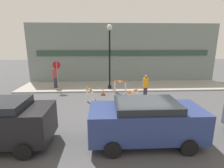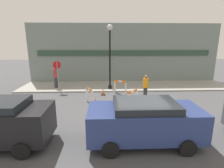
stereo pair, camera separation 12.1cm
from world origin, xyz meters
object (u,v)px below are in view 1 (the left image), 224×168
person_pedestrian (55,76)px  streetlamp_post (110,48)px  stop_sign (57,71)px  parked_car_1 (146,119)px  person_worker (146,86)px

person_pedestrian → streetlamp_post: bearing=-168.1°
stop_sign → person_pedestrian: stop_sign is taller
streetlamp_post → parked_car_1: streetlamp_post is taller
streetlamp_post → parked_car_1: (1.10, -7.74, -2.38)m
stop_sign → person_pedestrian: (-0.37, 0.72, -0.58)m
person_worker → parked_car_1: (-1.28, -5.37, 0.07)m
streetlamp_post → person_pedestrian: bearing=174.0°
streetlamp_post → person_worker: size_ratio=3.02×
person_worker → parked_car_1: 5.52m
person_worker → person_pedestrian: size_ratio=0.93×
person_pedestrian → parked_car_1: person_pedestrian is taller
streetlamp_post → stop_sign: 4.45m
streetlamp_post → person_pedestrian: (-4.48, 0.47, -2.28)m
person_pedestrian → stop_sign: bearing=135.2°
streetlamp_post → person_worker: 4.16m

